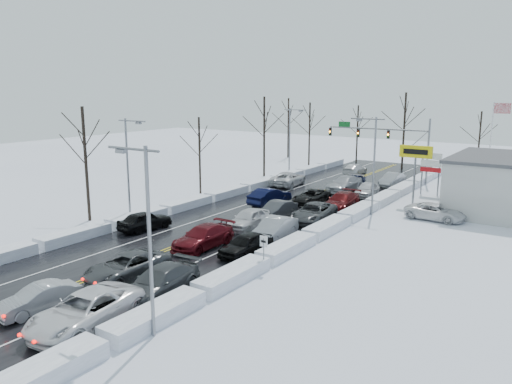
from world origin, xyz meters
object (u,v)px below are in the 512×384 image
Objects in this scene: traffic_signal_mast at (388,138)px; tires_plus_sign at (416,156)px; oncoming_car_0 at (270,205)px; flagpole at (492,138)px.

traffic_signal_mast is 2.21× the size of tires_plus_sign.
tires_plus_sign is 1.16× the size of oncoming_car_0.
tires_plus_sign is at bearing -140.79° from oncoming_car_0.
flagpole is (11.72, 2.01, 0.45)m from traffic_signal_mast.
tires_plus_sign is 0.60× the size of flagpole.
flagpole is (4.67, 14.01, 0.93)m from tires_plus_sign.
traffic_signal_mast is 13.92m from tires_plus_sign.
tires_plus_sign is 14.79m from flagpole.
flagpole is at bearing -121.22° from oncoming_car_0.
traffic_signal_mast is at bearing 120.46° from tires_plus_sign.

